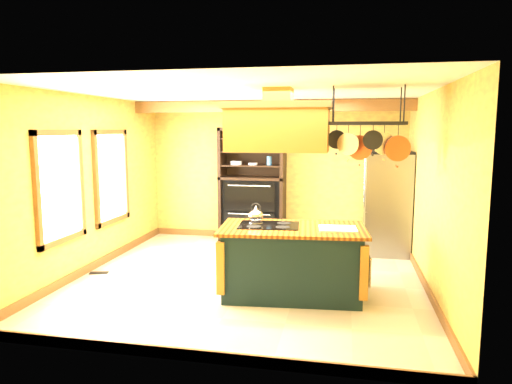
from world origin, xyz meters
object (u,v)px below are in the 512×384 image
(pot_rack, at_px, (368,134))
(hutch, at_px, (253,198))
(kitchen_island, at_px, (292,261))
(range_hood, at_px, (278,125))
(refrigerator, at_px, (387,205))

(pot_rack, distance_m, hutch, 3.69)
(kitchen_island, distance_m, range_hood, 1.78)
(hutch, bearing_deg, pot_rack, -54.32)
(refrigerator, distance_m, hutch, 2.52)
(refrigerator, xyz_separation_m, hutch, (-2.50, 0.36, 0.00))
(range_hood, xyz_separation_m, hutch, (-0.91, 2.81, -1.37))
(range_hood, xyz_separation_m, pot_rack, (1.11, 0.00, -0.10))
(kitchen_island, xyz_separation_m, range_hood, (-0.20, -0.00, 1.77))
(pot_rack, relative_size, hutch, 0.45)
(kitchen_island, relative_size, refrigerator, 1.11)
(kitchen_island, height_order, pot_rack, pot_rack)
(pot_rack, bearing_deg, kitchen_island, 179.96)
(pot_rack, relative_size, refrigerator, 0.57)
(refrigerator, relative_size, hutch, 0.80)
(range_hood, distance_m, hutch, 3.26)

